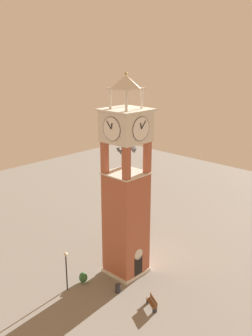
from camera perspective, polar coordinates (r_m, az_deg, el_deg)
ground at (r=40.12m, az=0.00°, el=-15.02°), size 80.00×80.00×0.00m
clock_tower at (r=36.46m, az=0.00°, el=-4.19°), size 3.93×3.93×19.52m
park_bench at (r=35.21m, az=3.92°, el=-19.26°), size 1.14×1.62×0.95m
lamp_post at (r=36.48m, az=-8.87°, el=-13.90°), size 0.36×0.36×3.85m
trash_bin at (r=36.95m, az=-1.21°, el=-17.41°), size 0.52×0.52×0.80m
shrub_near_entry at (r=43.31m, az=1.09°, el=-11.63°), size 0.79×0.79×1.03m
shrub_left_of_tower at (r=38.41m, az=-6.36°, el=-15.83°), size 0.79×0.79×1.05m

